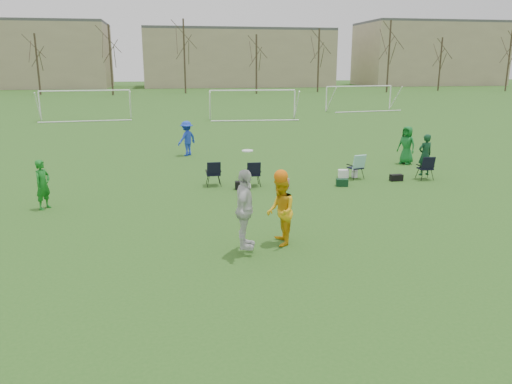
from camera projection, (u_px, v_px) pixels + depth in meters
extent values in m
plane|color=#29581B|center=(320.00, 263.00, 11.84)|extent=(260.00, 260.00, 0.00)
imported|color=#136F1C|center=(43.00, 185.00, 16.08)|extent=(0.63, 0.70, 1.62)
imported|color=blue|center=(187.00, 138.00, 25.53)|extent=(1.29, 1.26, 1.77)
imported|color=#116524|center=(407.00, 145.00, 23.38)|extent=(0.95, 1.04, 1.78)
imported|color=silver|center=(245.00, 209.00, 12.12)|extent=(0.78, 1.25, 1.98)
imported|color=#EDAD14|center=(281.00, 211.00, 12.85)|extent=(0.75, 0.92, 1.79)
sphere|color=orange|center=(281.00, 176.00, 12.62)|extent=(0.36, 0.36, 0.36)
cylinder|color=white|center=(247.00, 151.00, 11.71)|extent=(0.27, 0.27, 0.03)
imported|color=#0F3820|center=(425.00, 155.00, 20.30)|extent=(0.67, 0.49, 1.69)
cube|color=black|center=(242.00, 185.00, 18.79)|extent=(0.57, 0.35, 0.30)
cube|color=#CB838F|center=(284.00, 184.00, 18.79)|extent=(0.39, 0.29, 0.40)
cube|color=#0D321A|center=(342.00, 182.00, 19.27)|extent=(0.50, 0.37, 0.28)
cube|color=white|center=(343.00, 174.00, 20.74)|extent=(0.48, 0.39, 0.32)
cylinder|color=white|center=(355.00, 174.00, 20.74)|extent=(0.26, 0.26, 0.30)
cube|color=black|center=(396.00, 178.00, 20.13)|extent=(0.51, 0.27, 0.26)
cube|color=black|center=(213.00, 173.00, 19.28)|extent=(0.60, 0.60, 0.96)
cube|color=black|center=(253.00, 174.00, 19.24)|extent=(0.61, 0.61, 0.96)
cube|color=black|center=(355.00, 167.00, 20.48)|extent=(0.74, 0.74, 0.96)
cube|color=black|center=(425.00, 168.00, 20.33)|extent=(0.63, 0.63, 0.96)
cylinder|color=white|center=(40.00, 106.00, 41.27)|extent=(0.12, 0.12, 2.40)
cylinder|color=white|center=(130.00, 104.00, 43.14)|extent=(0.12, 0.12, 2.40)
cylinder|color=white|center=(85.00, 91.00, 41.90)|extent=(7.28, 0.76, 0.12)
cylinder|color=white|center=(210.00, 105.00, 42.34)|extent=(0.12, 0.12, 2.40)
cylinder|color=white|center=(295.00, 104.00, 43.11)|extent=(0.12, 0.12, 2.40)
cylinder|color=white|center=(253.00, 90.00, 42.43)|extent=(7.29, 0.63, 0.12)
cylinder|color=white|center=(326.00, 99.00, 49.41)|extent=(0.12, 0.12, 2.40)
cylinder|color=white|center=(390.00, 98.00, 51.64)|extent=(0.12, 0.12, 2.40)
cylinder|color=white|center=(360.00, 86.00, 50.23)|extent=(7.25, 1.13, 0.12)
cylinder|color=#382B21|center=(37.00, 64.00, 75.03)|extent=(0.28, 0.28, 9.00)
cylinder|color=#382B21|center=(111.00, 60.00, 73.93)|extent=(0.28, 0.28, 10.20)
cylinder|color=#382B21|center=(184.00, 57.00, 78.54)|extent=(0.28, 0.28, 11.40)
cylinder|color=#382B21|center=(256.00, 64.00, 77.89)|extent=(0.28, 0.28, 9.00)
cylinder|color=#382B21|center=(318.00, 61.00, 82.51)|extent=(0.28, 0.28, 10.20)
cylinder|color=#382B21|center=(389.00, 57.00, 81.41)|extent=(0.28, 0.28, 11.40)
cylinder|color=#382B21|center=(440.00, 64.00, 86.48)|extent=(0.28, 0.28, 9.00)
cylinder|color=#382B21|center=(509.00, 61.00, 85.38)|extent=(0.28, 0.28, 10.20)
cube|color=tan|center=(237.00, 59.00, 104.02)|extent=(38.00, 16.00, 11.00)
cube|color=tan|center=(428.00, 55.00, 111.23)|extent=(30.00, 16.00, 13.00)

